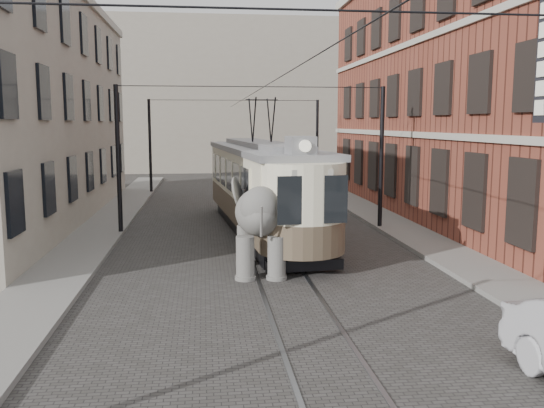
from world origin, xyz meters
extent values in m
plane|color=#3D3A38|center=(0.00, 0.00, 0.00)|extent=(120.00, 120.00, 0.00)
cube|color=slate|center=(6.00, 0.00, 0.07)|extent=(2.00, 60.00, 0.15)
cube|color=slate|center=(-6.50, 0.00, 0.07)|extent=(2.00, 60.00, 0.15)
cube|color=brown|center=(11.00, 9.00, 6.00)|extent=(8.00, 26.00, 12.00)
cube|color=gray|center=(-11.00, 10.00, 5.00)|extent=(7.00, 24.00, 10.00)
cube|color=gray|center=(0.00, 40.00, 7.00)|extent=(28.00, 10.00, 14.00)
camera|label=1|loc=(-2.21, -17.71, 4.49)|focal=38.37mm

